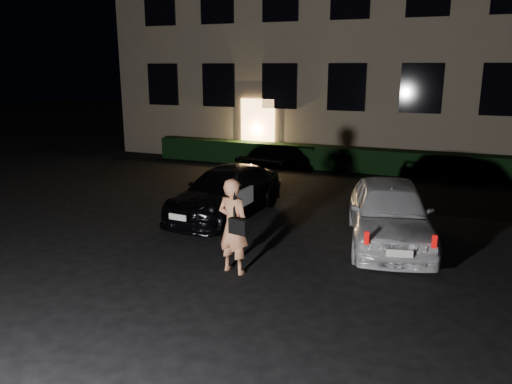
% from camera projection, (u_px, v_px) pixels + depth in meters
% --- Properties ---
extents(ground, '(80.00, 80.00, 0.00)m').
position_uv_depth(ground, '(214.00, 278.00, 9.10)').
color(ground, black).
rests_on(ground, ground).
extents(building, '(20.00, 8.11, 12.00)m').
position_uv_depth(building, '(370.00, 11.00, 21.11)').
color(building, '#736552').
rests_on(building, ground).
extents(hedge, '(15.00, 0.70, 0.85)m').
position_uv_depth(hedge, '(341.00, 159.00, 18.44)').
color(hedge, black).
rests_on(hedge, ground).
extents(sedan, '(2.00, 4.34, 1.21)m').
position_uv_depth(sedan, '(226.00, 192.00, 12.81)').
color(sedan, black).
rests_on(sedan, ground).
extents(hatch, '(2.51, 4.37, 1.40)m').
position_uv_depth(hatch, '(389.00, 212.00, 10.72)').
color(hatch, silver).
rests_on(hatch, ground).
extents(man, '(0.76, 0.58, 1.81)m').
position_uv_depth(man, '(234.00, 226.00, 9.15)').
color(man, tan).
rests_on(man, ground).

